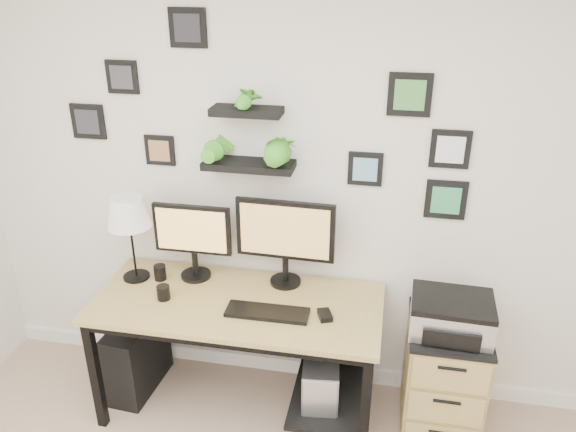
% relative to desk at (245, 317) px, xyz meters
% --- Properties ---
extents(room, '(4.00, 4.00, 4.00)m').
position_rel_desk_xyz_m(room, '(0.28, 0.32, -0.58)').
color(room, tan).
rests_on(room, ground).
extents(desk, '(1.60, 0.70, 0.75)m').
position_rel_desk_xyz_m(desk, '(0.00, 0.00, 0.00)').
color(desk, tan).
rests_on(desk, ground).
extents(monitor_left, '(0.45, 0.18, 0.46)m').
position_rel_desk_xyz_m(monitor_left, '(-0.35, 0.17, 0.40)').
color(monitor_left, black).
rests_on(monitor_left, desk).
extents(monitor_right, '(0.56, 0.19, 0.52)m').
position_rel_desk_xyz_m(monitor_right, '(0.19, 0.20, 0.43)').
color(monitor_right, black).
rests_on(monitor_right, desk).
extents(keyboard, '(0.45, 0.15, 0.02)m').
position_rel_desk_xyz_m(keyboard, '(0.16, -0.13, 0.13)').
color(keyboard, black).
rests_on(keyboard, desk).
extents(mouse, '(0.10, 0.12, 0.03)m').
position_rel_desk_xyz_m(mouse, '(0.46, -0.10, 0.14)').
color(mouse, black).
rests_on(mouse, desk).
extents(table_lamp, '(0.25, 0.25, 0.52)m').
position_rel_desk_xyz_m(table_lamp, '(-0.69, 0.09, 0.54)').
color(table_lamp, black).
rests_on(table_lamp, desk).
extents(mug, '(0.07, 0.07, 0.08)m').
position_rel_desk_xyz_m(mug, '(-0.44, -0.09, 0.16)').
color(mug, black).
rests_on(mug, desk).
extents(pen_cup, '(0.07, 0.07, 0.09)m').
position_rel_desk_xyz_m(pen_cup, '(-0.54, 0.10, 0.17)').
color(pen_cup, black).
rests_on(pen_cup, desk).
extents(pc_tower_black, '(0.25, 0.49, 0.48)m').
position_rel_desk_xyz_m(pc_tower_black, '(-0.71, 0.01, -0.39)').
color(pc_tower_black, black).
rests_on(pc_tower_black, ground).
extents(pc_tower_grey, '(0.25, 0.47, 0.45)m').
position_rel_desk_xyz_m(pc_tower_grey, '(0.44, -0.02, -0.40)').
color(pc_tower_grey, gray).
rests_on(pc_tower_grey, ground).
extents(file_cabinet, '(0.43, 0.53, 0.67)m').
position_rel_desk_xyz_m(file_cabinet, '(1.13, 0.06, -0.29)').
color(file_cabinet, tan).
rests_on(file_cabinet, ground).
extents(printer, '(0.43, 0.36, 0.19)m').
position_rel_desk_xyz_m(printer, '(1.12, 0.02, 0.14)').
color(printer, silver).
rests_on(printer, file_cabinet).
extents(wall_decor, '(2.24, 0.18, 1.06)m').
position_rel_desk_xyz_m(wall_decor, '(0.04, 0.26, 1.02)').
color(wall_decor, black).
rests_on(wall_decor, ground).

